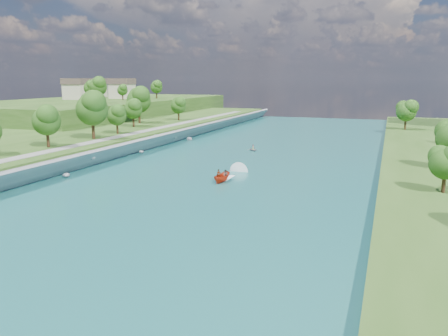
% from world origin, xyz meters
% --- Properties ---
extents(ground, '(260.00, 260.00, 0.00)m').
position_xyz_m(ground, '(0.00, 0.00, 0.00)').
color(ground, '#2D5119').
rests_on(ground, ground).
extents(river_water, '(55.00, 240.00, 0.10)m').
position_xyz_m(river_water, '(0.00, 20.00, 0.05)').
color(river_water, '#18585C').
rests_on(river_water, ground).
extents(berm_west, '(45.00, 240.00, 3.50)m').
position_xyz_m(berm_west, '(-50.00, 20.00, 1.75)').
color(berm_west, '#2D5119').
rests_on(berm_west, ground).
extents(ridge_west, '(60.00, 120.00, 9.00)m').
position_xyz_m(ridge_west, '(-82.50, 95.00, 4.50)').
color(ridge_west, '#2D5119').
rests_on(ridge_west, ground).
extents(riprap_bank, '(3.90, 236.00, 4.19)m').
position_xyz_m(riprap_bank, '(-25.86, 19.50, 1.80)').
color(riprap_bank, slate).
rests_on(riprap_bank, ground).
extents(riverside_path, '(3.00, 200.00, 0.10)m').
position_xyz_m(riverside_path, '(-32.50, 20.00, 3.55)').
color(riverside_path, gray).
rests_on(riverside_path, berm_west).
extents(ridge_houses, '(29.50, 29.50, 8.40)m').
position_xyz_m(ridge_houses, '(-88.67, 100.00, 13.31)').
color(ridge_houses, beige).
rests_on(ridge_houses, ridge_west).
extents(trees_ridge, '(19.27, 45.07, 10.56)m').
position_xyz_m(trees_ridge, '(-69.07, 84.09, 13.71)').
color(trees_ridge, '#1C4A13').
rests_on(trees_ridge, ridge_west).
extents(motorboat, '(3.60, 19.10, 2.22)m').
position_xyz_m(motorboat, '(2.59, 11.00, 0.86)').
color(motorboat, red).
rests_on(motorboat, river_water).
extents(raft, '(3.63, 3.96, 1.47)m').
position_xyz_m(raft, '(-2.10, 43.00, 0.46)').
color(raft, gray).
rests_on(raft, river_water).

